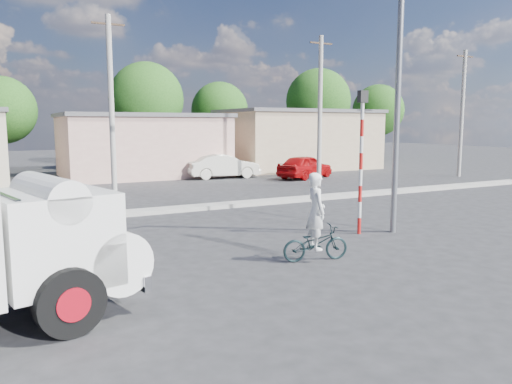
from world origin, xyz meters
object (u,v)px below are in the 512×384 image
cyclist (316,223)px  streetlight (395,70)px  car_cream (223,166)px  traffic_pole (361,150)px  bicycle (315,243)px  car_red (305,167)px

cyclist → streetlight: size_ratio=0.21×
cyclist → car_cream: size_ratio=0.42×
traffic_pole → streetlight: bearing=-17.7°
cyclist → car_cream: cyclist is taller
traffic_pole → cyclist: bearing=-146.9°
bicycle → car_cream: car_cream is taller
bicycle → car_red: 19.16m
bicycle → streetlight: streetlight is taller
car_cream → streetlight: bearing=178.0°
cyclist → car_cream: bearing=-4.8°
bicycle → car_red: car_red is taller
streetlight → traffic_pole: bearing=162.3°
car_cream → traffic_pole: 17.06m
cyclist → bicycle: bearing=102.5°
car_red → streetlight: bearing=133.2°
bicycle → car_cream: bearing=-4.8°
traffic_pole → car_cream: bearing=80.3°
bicycle → car_red: bearing=-20.0°
car_red → bicycle: bearing=124.5°
cyclist → streetlight: streetlight is taller
streetlight → car_red: bearing=66.2°
traffic_pole → streetlight: (0.94, -0.30, 2.37)m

